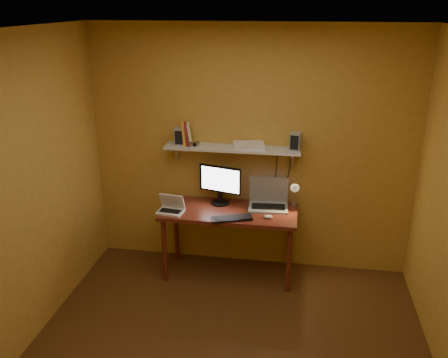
% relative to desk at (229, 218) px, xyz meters
% --- Properties ---
extents(room, '(3.44, 3.24, 2.64)m').
position_rel_desk_xyz_m(room, '(0.18, -1.28, 0.64)').
color(room, '#502F14').
rests_on(room, ground).
extents(desk, '(1.40, 0.60, 0.75)m').
position_rel_desk_xyz_m(desk, '(0.00, 0.00, 0.00)').
color(desk, maroon).
rests_on(desk, ground).
extents(wall_shelf, '(1.40, 0.25, 0.21)m').
position_rel_desk_xyz_m(wall_shelf, '(0.00, 0.19, 0.69)').
color(wall_shelf, silver).
rests_on(wall_shelf, room).
extents(monitor, '(0.46, 0.24, 0.42)m').
position_rel_desk_xyz_m(monitor, '(-0.12, 0.16, 0.32)').
color(monitor, black).
rests_on(monitor, desk).
extents(laptop, '(0.42, 0.32, 0.30)m').
position_rel_desk_xyz_m(laptop, '(0.39, 0.17, 0.16)').
color(laptop, gray).
rests_on(laptop, desk).
extents(netbook, '(0.28, 0.22, 0.19)m').
position_rel_desk_xyz_m(netbook, '(-0.58, -0.13, 0.14)').
color(netbook, white).
rests_on(netbook, desk).
extents(keyboard, '(0.42, 0.26, 0.02)m').
position_rel_desk_xyz_m(keyboard, '(0.06, -0.21, 0.10)').
color(keyboard, black).
rests_on(keyboard, desk).
extents(mouse, '(0.09, 0.06, 0.03)m').
position_rel_desk_xyz_m(mouse, '(0.42, -0.12, 0.10)').
color(mouse, white).
rests_on(mouse, desk).
extents(desk_lamp, '(0.09, 0.23, 0.38)m').
position_rel_desk_xyz_m(desk_lamp, '(0.66, 0.13, 0.29)').
color(desk_lamp, silver).
rests_on(desk_lamp, desk).
extents(speaker_left, '(0.11, 0.11, 0.18)m').
position_rel_desk_xyz_m(speaker_left, '(-0.55, 0.19, 0.80)').
color(speaker_left, gray).
rests_on(speaker_left, wall_shelf).
extents(speaker_right, '(0.12, 0.12, 0.18)m').
position_rel_desk_xyz_m(speaker_right, '(0.64, 0.19, 0.80)').
color(speaker_right, gray).
rests_on(speaker_right, wall_shelf).
extents(books, '(0.15, 0.16, 0.23)m').
position_rel_desk_xyz_m(books, '(-0.48, 0.20, 0.82)').
color(books, gold).
rests_on(books, wall_shelf).
extents(shelf_camera, '(0.11, 0.07, 0.06)m').
position_rel_desk_xyz_m(shelf_camera, '(-0.38, 0.13, 0.74)').
color(shelf_camera, silver).
rests_on(shelf_camera, wall_shelf).
extents(router, '(0.35, 0.27, 0.05)m').
position_rel_desk_xyz_m(router, '(0.17, 0.20, 0.74)').
color(router, white).
rests_on(router, wall_shelf).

